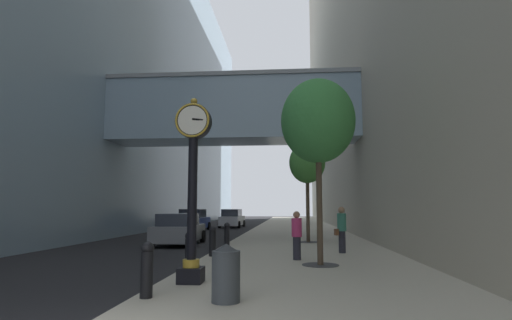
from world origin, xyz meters
TOP-DOWN VIEW (x-y plane):
  - ground_plane at (0.00, 27.00)m, footprint 110.00×110.00m
  - sidewalk_right at (3.54, 30.00)m, footprint 7.08×80.00m
  - building_block_left at (-12.08, 29.91)m, footprint 24.06×80.00m
  - street_clock at (0.77, 5.05)m, footprint 0.84×0.55m
  - bollard_nearest at (0.29, 3.46)m, footprint 0.25×0.25m
  - bollard_second at (0.29, 6.81)m, footprint 0.25×0.25m
  - bollard_third at (0.29, 10.17)m, footprint 0.25×0.25m
  - bollard_fourth at (0.29, 13.53)m, footprint 0.25×0.25m
  - street_tree_near at (3.93, 8.20)m, footprint 2.29×2.29m
  - street_tree_mid_near at (3.93, 16.35)m, footprint 1.82×1.82m
  - trash_bin at (1.86, 3.23)m, footprint 0.53×0.53m
  - pedestrian_walking at (5.00, 11.60)m, footprint 0.50×0.42m
  - pedestrian_by_clock at (3.26, 9.43)m, footprint 0.46×0.46m
  - car_white_near at (-2.35, 33.81)m, footprint 2.10×4.42m
  - car_grey_mid at (-2.50, 15.90)m, footprint 2.09×4.39m
  - car_blue_far at (-4.68, 28.12)m, footprint 2.18×4.14m

SIDE VIEW (x-z plane):
  - ground_plane at x=0.00m, z-range 0.00..0.00m
  - sidewalk_right at x=3.54m, z-range 0.00..0.14m
  - trash_bin at x=1.86m, z-range 0.15..1.20m
  - bollard_nearest at x=0.29m, z-range 0.17..1.23m
  - bollard_second at x=0.29m, z-range 0.17..1.23m
  - bollard_third at x=0.29m, z-range 0.17..1.23m
  - bollard_fourth at x=0.29m, z-range 0.17..1.23m
  - car_grey_mid at x=-2.50m, z-range -0.01..1.54m
  - car_white_near at x=-2.35m, z-range -0.03..1.66m
  - car_blue_far at x=-4.68m, z-range -0.03..1.69m
  - pedestrian_by_clock at x=3.26m, z-range 0.18..1.77m
  - pedestrian_walking at x=5.00m, z-range 0.19..1.93m
  - street_clock at x=0.77m, z-range 0.35..4.68m
  - street_tree_mid_near at x=3.93m, z-range 1.55..6.57m
  - street_tree_near at x=3.93m, z-range 1.65..7.35m
  - building_block_left at x=-12.08m, z-range -0.06..29.82m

